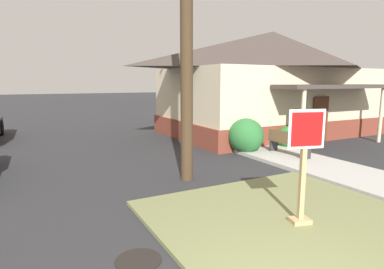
{
  "coord_description": "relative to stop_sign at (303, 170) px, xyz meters",
  "views": [
    {
      "loc": [
        -2.45,
        -1.99,
        2.66
      ],
      "look_at": [
        1.07,
        4.69,
        1.42
      ],
      "focal_mm": 29.68,
      "sensor_mm": 36.0,
      "label": 1
    }
  ],
  "objects": [
    {
      "name": "sidewalk_strip",
      "position": [
        3.69,
        3.3,
        -1.04
      ],
      "size": [
        2.2,
        14.44,
        0.12
      ],
      "primitive_type": "cube",
      "color": "#B2AFA8",
      "rests_on": "ground"
    },
    {
      "name": "shrub_near_porch",
      "position": [
        5.04,
        5.44,
        -0.65
      ],
      "size": [
        0.96,
        0.96,
        0.91
      ],
      "primitive_type": "ellipsoid",
      "color": "#28712D",
      "rests_on": "ground"
    },
    {
      "name": "corner_house",
      "position": [
        7.24,
        9.05,
        1.6
      ],
      "size": [
        11.27,
        8.11,
        5.26
      ],
      "color": "brown",
      "rests_on": "ground"
    },
    {
      "name": "stop_sign",
      "position": [
        0.0,
        0.0,
        0.0
      ],
      "size": [
        0.68,
        0.37,
        2.12
      ],
      "color": "tan",
      "rests_on": "grass_corner_patch"
    },
    {
      "name": "shrub_by_curb",
      "position": [
        2.94,
        5.52,
        -0.43
      ],
      "size": [
        1.34,
        1.34,
        1.33
      ],
      "primitive_type": "ellipsoid",
      "color": "#2B6B32",
      "rests_on": "ground"
    },
    {
      "name": "street_bench",
      "position": [
        3.76,
        4.16,
        -0.51
      ],
      "size": [
        0.46,
        1.72,
        0.85
      ],
      "color": "brown",
      "rests_on": "sidewalk_strip"
    },
    {
      "name": "grass_corner_patch",
      "position": [
        -0.03,
        -0.31,
        -1.06
      ],
      "size": [
        5.04,
        5.78,
        0.08
      ],
      "primitive_type": "cube",
      "color": "olive",
      "rests_on": "ground"
    },
    {
      "name": "manhole_cover",
      "position": [
        -3.04,
        0.31,
        -1.09
      ],
      "size": [
        0.7,
        0.7,
        0.02
      ],
      "primitive_type": "cylinder",
      "color": "black",
      "rests_on": "ground"
    }
  ]
}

